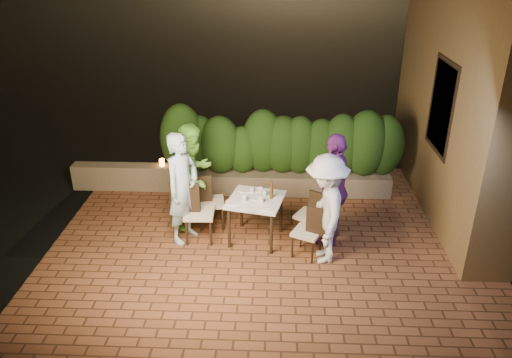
# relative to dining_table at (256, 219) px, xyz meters

# --- Properties ---
(ground) EXTENTS (400.00, 400.00, 0.00)m
(ground) POSITION_rel_dining_table_xyz_m (0.22, -0.50, -0.40)
(ground) COLOR black
(ground) RESTS_ON ground
(terrace_floor) EXTENTS (7.00, 6.00, 0.15)m
(terrace_floor) POSITION_rel_dining_table_xyz_m (0.22, -0.00, -0.45)
(terrace_floor) COLOR brown
(terrace_floor) RESTS_ON ground
(building_wall) EXTENTS (1.60, 5.00, 5.00)m
(building_wall) POSITION_rel_dining_table_xyz_m (3.82, 1.50, 2.12)
(building_wall) COLOR olive
(building_wall) RESTS_ON ground
(window_pane) EXTENTS (0.08, 1.00, 1.40)m
(window_pane) POSITION_rel_dining_table_xyz_m (3.04, 1.00, 1.62)
(window_pane) COLOR black
(window_pane) RESTS_ON building_wall
(window_frame) EXTENTS (0.06, 1.15, 1.55)m
(window_frame) POSITION_rel_dining_table_xyz_m (3.03, 1.00, 1.62)
(window_frame) COLOR black
(window_frame) RESTS_ON building_wall
(planter) EXTENTS (4.20, 0.55, 0.40)m
(planter) POSITION_rel_dining_table_xyz_m (0.42, 1.80, -0.17)
(planter) COLOR #7C6C4F
(planter) RESTS_ON ground
(hedge) EXTENTS (4.00, 0.70, 1.10)m
(hedge) POSITION_rel_dining_table_xyz_m (0.42, 1.80, 0.57)
(hedge) COLOR #204111
(hedge) RESTS_ON planter
(parapet) EXTENTS (2.20, 0.30, 0.50)m
(parapet) POSITION_rel_dining_table_xyz_m (-2.58, 1.80, -0.12)
(parapet) COLOR #7C6C4F
(parapet) RESTS_ON ground
(hill) EXTENTS (52.00, 40.00, 22.00)m
(hill) POSITION_rel_dining_table_xyz_m (2.22, 59.50, -4.38)
(hill) COLOR black
(hill) RESTS_ON ground
(dining_table) EXTENTS (1.00, 1.00, 0.75)m
(dining_table) POSITION_rel_dining_table_xyz_m (0.00, 0.00, 0.00)
(dining_table) COLOR white
(dining_table) RESTS_ON ground
(plate_nw) EXTENTS (0.24, 0.24, 0.01)m
(plate_nw) POSITION_rel_dining_table_xyz_m (-0.35, -0.14, 0.38)
(plate_nw) COLOR white
(plate_nw) RESTS_ON dining_table
(plate_sw) EXTENTS (0.24, 0.24, 0.01)m
(plate_sw) POSITION_rel_dining_table_xyz_m (-0.19, 0.31, 0.38)
(plate_sw) COLOR white
(plate_sw) RESTS_ON dining_table
(plate_ne) EXTENTS (0.23, 0.23, 0.01)m
(plate_ne) POSITION_rel_dining_table_xyz_m (0.19, -0.31, 0.38)
(plate_ne) COLOR white
(plate_ne) RESTS_ON dining_table
(plate_se) EXTENTS (0.24, 0.24, 0.01)m
(plate_se) POSITION_rel_dining_table_xyz_m (0.30, 0.15, 0.38)
(plate_se) COLOR white
(plate_se) RESTS_ON dining_table
(plate_centre) EXTENTS (0.23, 0.23, 0.01)m
(plate_centre) POSITION_rel_dining_table_xyz_m (0.03, 0.03, 0.38)
(plate_centre) COLOR white
(plate_centre) RESTS_ON dining_table
(plate_front) EXTENTS (0.21, 0.21, 0.01)m
(plate_front) POSITION_rel_dining_table_xyz_m (-0.03, -0.34, 0.38)
(plate_front) COLOR white
(plate_front) RESTS_ON dining_table
(glass_nw) EXTENTS (0.07, 0.07, 0.12)m
(glass_nw) POSITION_rel_dining_table_xyz_m (-0.17, -0.08, 0.43)
(glass_nw) COLOR silver
(glass_nw) RESTS_ON dining_table
(glass_sw) EXTENTS (0.06, 0.06, 0.10)m
(glass_sw) POSITION_rel_dining_table_xyz_m (-0.07, 0.22, 0.43)
(glass_sw) COLOR silver
(glass_sw) RESTS_ON dining_table
(glass_ne) EXTENTS (0.07, 0.07, 0.12)m
(glass_ne) POSITION_rel_dining_table_xyz_m (0.09, -0.13, 0.44)
(glass_ne) COLOR silver
(glass_ne) RESTS_ON dining_table
(glass_se) EXTENTS (0.07, 0.07, 0.11)m
(glass_se) POSITION_rel_dining_table_xyz_m (0.14, 0.10, 0.43)
(glass_se) COLOR silver
(glass_se) RESTS_ON dining_table
(beer_bottle) EXTENTS (0.06, 0.06, 0.30)m
(beer_bottle) POSITION_rel_dining_table_xyz_m (0.25, 0.03, 0.52)
(beer_bottle) COLOR #4E310D
(beer_bottle) RESTS_ON dining_table
(bowl) EXTENTS (0.18, 0.18, 0.04)m
(bowl) POSITION_rel_dining_table_xyz_m (0.04, 0.28, 0.39)
(bowl) COLOR white
(bowl) RESTS_ON dining_table
(chair_left_front) EXTENTS (0.49, 0.49, 1.02)m
(chair_left_front) POSITION_rel_dining_table_xyz_m (-0.91, -0.03, 0.13)
(chair_left_front) COLOR black
(chair_left_front) RESTS_ON ground
(chair_left_back) EXTENTS (0.51, 0.51, 0.95)m
(chair_left_back) POSITION_rel_dining_table_xyz_m (-0.78, 0.42, 0.10)
(chair_left_back) COLOR black
(chair_left_back) RESTS_ON ground
(chair_right_front) EXTENTS (0.54, 0.54, 0.87)m
(chair_right_front) POSITION_rel_dining_table_xyz_m (0.81, -0.43, 0.06)
(chair_right_front) COLOR black
(chair_right_front) RESTS_ON ground
(chair_right_back) EXTENTS (0.55, 0.55, 0.87)m
(chair_right_back) POSITION_rel_dining_table_xyz_m (0.87, 0.09, 0.06)
(chair_right_back) COLOR black
(chair_right_back) RESTS_ON ground
(diner_blue) EXTENTS (0.71, 0.80, 1.84)m
(diner_blue) POSITION_rel_dining_table_xyz_m (-1.16, -0.02, 0.55)
(diner_blue) COLOR #A6C4D6
(diner_blue) RESTS_ON ground
(diner_green) EXTENTS (1.02, 1.10, 1.81)m
(diner_green) POSITION_rel_dining_table_xyz_m (-1.07, 0.51, 0.53)
(diner_green) COLOR #83E246
(diner_green) RESTS_ON ground
(diner_white) EXTENTS (0.66, 1.12, 1.72)m
(diner_white) POSITION_rel_dining_table_xyz_m (1.06, -0.51, 0.48)
(diner_white) COLOR silver
(diner_white) RESTS_ON ground
(diner_purple) EXTENTS (0.63, 1.15, 1.85)m
(diner_purple) POSITION_rel_dining_table_xyz_m (1.23, 0.05, 0.55)
(diner_purple) COLOR #74297B
(diner_purple) RESTS_ON ground
(parapet_lamp) EXTENTS (0.10, 0.10, 0.14)m
(parapet_lamp) POSITION_rel_dining_table_xyz_m (-1.90, 1.80, 0.20)
(parapet_lamp) COLOR orange
(parapet_lamp) RESTS_ON parapet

